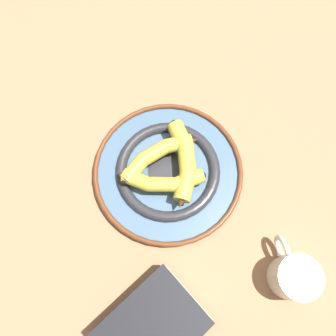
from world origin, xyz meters
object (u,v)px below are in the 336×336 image
(book_stack, at_px, (152,327))
(coffee_mug, at_px, (293,276))
(banana_a, at_px, (161,181))
(banana_b, at_px, (184,162))
(banana_c, at_px, (157,154))
(decorative_bowl, at_px, (168,171))

(book_stack, height_order, coffee_mug, coffee_mug)
(book_stack, bearing_deg, coffee_mug, -18.35)
(banana_a, height_order, coffee_mug, coffee_mug)
(banana_b, xyz_separation_m, banana_c, (0.03, -0.06, -0.00))
(coffee_mug, bearing_deg, banana_c, 30.45)
(coffee_mug, bearing_deg, banana_a, 37.41)
(decorative_bowl, xyz_separation_m, banana_a, (0.04, 0.02, 0.03))
(banana_b, relative_size, banana_c, 0.86)
(banana_a, relative_size, coffee_mug, 1.21)
(banana_c, xyz_separation_m, coffee_mug, (-0.03, 0.38, -0.01))
(banana_a, distance_m, banana_c, 0.06)
(banana_b, height_order, banana_c, banana_b)
(decorative_bowl, relative_size, book_stack, 1.78)
(decorative_bowl, relative_size, banana_c, 1.73)
(banana_a, bearing_deg, book_stack, -92.10)
(banana_a, bearing_deg, banana_c, 98.87)
(banana_c, bearing_deg, decorative_bowl, 98.49)
(decorative_bowl, xyz_separation_m, banana_b, (-0.03, 0.02, 0.04))
(banana_c, bearing_deg, book_stack, 56.27)
(book_stack, distance_m, coffee_mug, 0.30)
(decorative_bowl, bearing_deg, book_stack, 42.26)
(decorative_bowl, bearing_deg, banana_b, 150.63)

